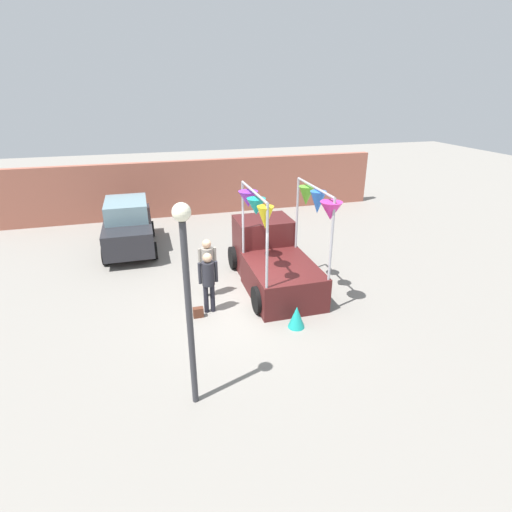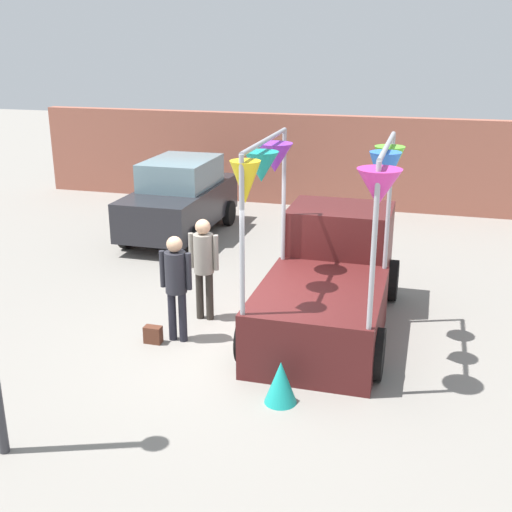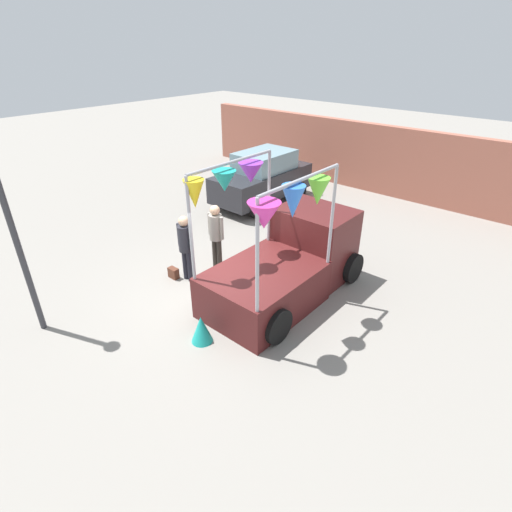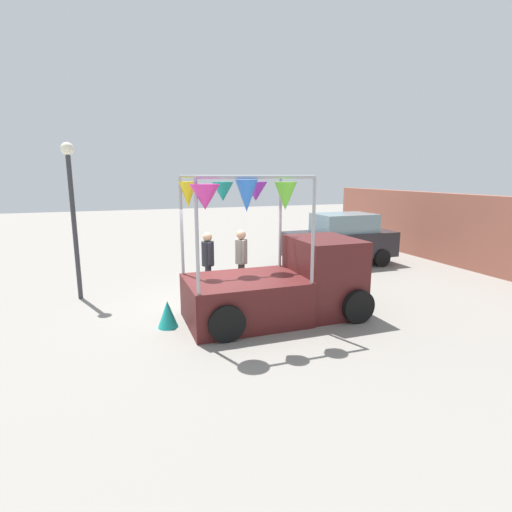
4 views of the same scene
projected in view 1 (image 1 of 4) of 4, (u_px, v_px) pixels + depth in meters
name	position (u px, v px, depth m)	size (l,w,h in m)	color
ground_plane	(244.00, 304.00, 11.47)	(60.00, 60.00, 0.00)	gray
vendor_truck	(272.00, 255.00, 12.49)	(2.47, 4.12, 3.26)	#4C1919
parked_car	(128.00, 225.00, 15.04)	(1.88, 4.00, 1.88)	#26262B
person_customer	(208.00, 277.00, 10.70)	(0.53, 0.34, 1.75)	black
person_vendor	(208.00, 262.00, 11.52)	(0.53, 0.34, 1.79)	#2D2823
handbag	(198.00, 312.00, 10.79)	(0.28, 0.16, 0.28)	#592D1E
street_lamp	(187.00, 282.00, 6.92)	(0.32, 0.32, 4.07)	#333338
brick_boundary_wall	(196.00, 188.00, 19.14)	(18.00, 0.36, 2.60)	#9E5947
folded_kite_bundle_teal	(297.00, 317.00, 10.28)	(0.44, 0.44, 0.60)	teal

